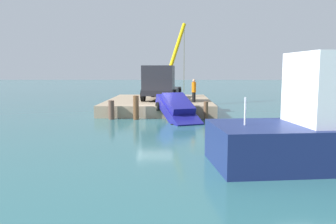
{
  "coord_description": "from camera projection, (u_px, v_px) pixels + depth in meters",
  "views": [
    {
      "loc": [
        23.57,
        1.36,
        3.45
      ],
      "look_at": [
        -0.33,
        0.9,
        0.53
      ],
      "focal_mm": 36.71,
      "sensor_mm": 36.0,
      "label": 1
    }
  ],
  "objects": [
    {
      "name": "ground",
      "position": [
        155.0,
        120.0,
        23.83
      ],
      "size": [
        200.0,
        200.0,
        0.0
      ],
      "primitive_type": "plane",
      "color": "#2D6066"
    },
    {
      "name": "dock",
      "position": [
        159.0,
        104.0,
        30.42
      ],
      "size": [
        11.86,
        8.86,
        0.89
      ],
      "primitive_type": "cube",
      "color": "gray",
      "rests_on": "ground"
    },
    {
      "name": "crane_truck",
      "position": [
        161.0,
        83.0,
        29.43
      ],
      "size": [
        8.85,
        4.0,
        7.29
      ],
      "color": "black",
      "rests_on": "dock"
    },
    {
      "name": "dock_worker",
      "position": [
        194.0,
        90.0,
        27.43
      ],
      "size": [
        0.34,
        0.34,
        1.85
      ],
      "color": "black",
      "rests_on": "dock"
    },
    {
      "name": "salvaged_car",
      "position": [
        178.0,
        110.0,
        23.39
      ],
      "size": [
        4.7,
        3.32,
        2.58
      ],
      "color": "navy",
      "rests_on": "ground"
    },
    {
      "name": "piling_near",
      "position": [
        111.0,
        110.0,
        24.22
      ],
      "size": [
        0.41,
        0.41,
        1.33
      ],
      "primitive_type": "cylinder",
      "color": "brown",
      "rests_on": "ground"
    },
    {
      "name": "piling_mid",
      "position": [
        136.0,
        108.0,
        24.08
      ],
      "size": [
        0.4,
        0.4,
        1.68
      ],
      "primitive_type": "cylinder",
      "color": "brown",
      "rests_on": "ground"
    },
    {
      "name": "piling_far",
      "position": [
        169.0,
        108.0,
        24.02
      ],
      "size": [
        0.37,
        0.37,
        1.67
      ],
      "primitive_type": "cylinder",
      "color": "brown",
      "rests_on": "ground"
    },
    {
      "name": "piling_end",
      "position": [
        206.0,
        111.0,
        23.88
      ],
      "size": [
        0.31,
        0.31,
        1.29
      ],
      "primitive_type": "cylinder",
      "color": "brown",
      "rests_on": "ground"
    }
  ]
}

